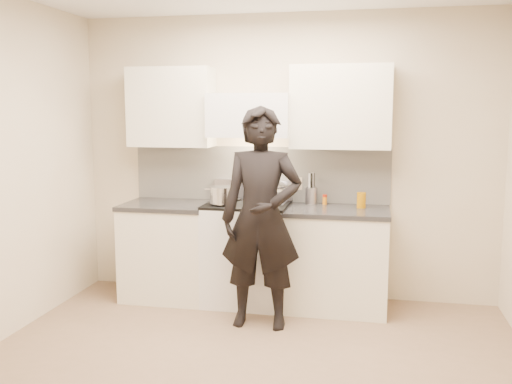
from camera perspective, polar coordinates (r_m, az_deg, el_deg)
ground_plane at (r=4.16m, az=-0.99°, el=-17.43°), size 4.00×4.00×0.00m
room_shell at (r=4.13m, az=-0.71°, el=5.41°), size 4.04×3.54×2.70m
stove at (r=5.37m, az=-0.84°, el=-6.07°), size 0.76×0.65×0.96m
counter_right at (r=5.27m, az=8.07°, el=-6.60°), size 0.92×0.67×0.92m
counter_left at (r=5.59m, az=-8.72°, el=-5.74°), size 0.82×0.67×0.92m
wok at (r=5.36m, az=1.35°, el=0.27°), size 0.37×0.45×0.30m
stock_pot at (r=5.17m, az=-3.37°, el=-0.31°), size 0.32×0.27×0.15m
utensil_crock at (r=5.41m, az=5.54°, el=-0.22°), size 0.11×0.11×0.29m
spice_jar at (r=5.39m, az=6.89°, el=-0.73°), size 0.04×0.04×0.09m
oil_glass at (r=5.24m, az=10.49°, el=-0.80°), size 0.08×0.08×0.14m
person at (r=4.70m, az=0.52°, el=-2.63°), size 0.68×0.46×1.83m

